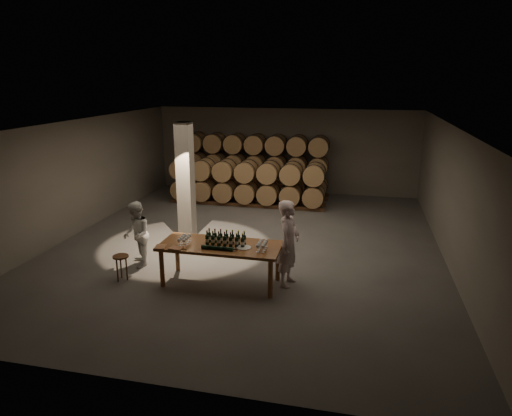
% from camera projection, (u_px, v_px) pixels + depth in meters
% --- Properties ---
extents(room, '(12.00, 12.00, 12.00)m').
position_uv_depth(room, '(186.00, 181.00, 12.46)').
color(room, '#53514E').
rests_on(room, ground).
extents(tasting_table, '(2.60, 1.10, 0.90)m').
position_uv_depth(tasting_table, '(220.00, 249.00, 9.77)').
color(tasting_table, brown).
rests_on(tasting_table, ground).
extents(barrel_stack_back, '(5.48, 0.95, 2.31)m').
position_uv_depth(barrel_stack_back, '(256.00, 164.00, 17.08)').
color(barrel_stack_back, '#54311D').
rests_on(barrel_stack_back, ground).
extents(barrel_stack_front, '(5.48, 0.95, 1.57)m').
position_uv_depth(barrel_stack_front, '(247.00, 182.00, 15.87)').
color(barrel_stack_front, '#54311D').
rests_on(barrel_stack_front, ground).
extents(bottle_cluster, '(0.86, 0.23, 0.32)m').
position_uv_depth(bottle_cluster, '(226.00, 240.00, 9.70)').
color(bottle_cluster, black).
rests_on(bottle_cluster, tasting_table).
extents(lying_bottles, '(0.78, 0.08, 0.08)m').
position_uv_depth(lying_bottles, '(218.00, 248.00, 9.43)').
color(lying_bottles, black).
rests_on(lying_bottles, tasting_table).
extents(glass_cluster_left, '(0.19, 0.41, 0.16)m').
position_uv_depth(glass_cluster_left, '(184.00, 238.00, 9.80)').
color(glass_cluster_left, silver).
rests_on(glass_cluster_left, tasting_table).
extents(glass_cluster_right, '(0.19, 0.41, 0.17)m').
position_uv_depth(glass_cluster_right, '(262.00, 244.00, 9.45)').
color(glass_cluster_right, silver).
rests_on(glass_cluster_right, tasting_table).
extents(plate, '(0.31, 0.31, 0.02)m').
position_uv_depth(plate, '(244.00, 247.00, 9.56)').
color(plate, silver).
rests_on(plate, tasting_table).
extents(notebook_near, '(0.29, 0.25, 0.03)m').
position_uv_depth(notebook_near, '(176.00, 248.00, 9.49)').
color(notebook_near, '#9C5F39').
rests_on(notebook_near, tasting_table).
extents(notebook_corner, '(0.26, 0.31, 0.02)m').
position_uv_depth(notebook_corner, '(160.00, 247.00, 9.58)').
color(notebook_corner, '#9C5F39').
rests_on(notebook_corner, tasting_table).
extents(pen, '(0.13, 0.01, 0.01)m').
position_uv_depth(pen, '(183.00, 249.00, 9.46)').
color(pen, black).
rests_on(pen, tasting_table).
extents(stool, '(0.35, 0.35, 0.58)m').
position_uv_depth(stool, '(121.00, 260.00, 10.03)').
color(stool, '#54311D').
rests_on(stool, ground).
extents(person_man, '(0.57, 0.76, 1.89)m').
position_uv_depth(person_man, '(288.00, 243.00, 9.69)').
color(person_man, beige).
rests_on(person_man, ground).
extents(person_woman, '(0.89, 0.96, 1.57)m').
position_uv_depth(person_woman, '(136.00, 234.00, 10.71)').
color(person_woman, white).
rests_on(person_woman, ground).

